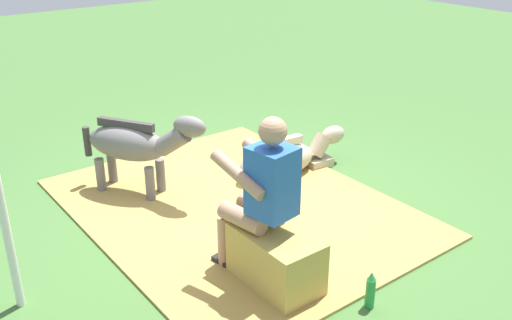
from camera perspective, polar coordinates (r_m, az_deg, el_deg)
The scene contains 7 objects.
ground_plane at distance 5.54m, azimuth -1.52°, elevation -4.45°, with size 24.00×24.00×0.00m, color #426B33.
hay_patch at distance 5.48m, azimuth -2.06°, elevation -4.65°, with size 3.36×2.60×0.02m, color #AD8C47.
hay_bale at distance 4.35m, azimuth 1.93°, elevation -9.73°, with size 0.71×0.40×0.44m, color tan.
person_seated at distance 4.20m, azimuth 0.46°, elevation -3.12°, with size 0.70×0.48×1.32m.
pony_standing at distance 5.65m, azimuth -11.76°, elevation 1.53°, with size 1.20×0.86×0.89m.
pony_lying at distance 6.07m, azimuth 2.84°, elevation 0.15°, with size 0.47×1.35×0.42m.
soda_bottle at distance 4.25m, azimuth 11.19°, elevation -12.44°, with size 0.07×0.07×0.29m.
Camera 1 is at (-3.96, 2.84, 2.62)m, focal length 40.69 mm.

